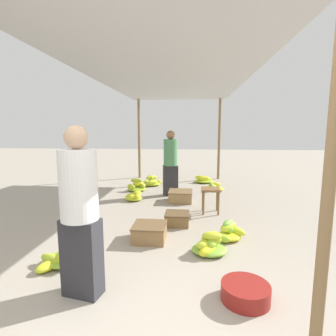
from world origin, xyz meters
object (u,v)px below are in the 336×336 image
at_px(banana_pile_right_2, 214,187).
at_px(banana_pile_right_3, 204,180).
at_px(crate_near, 180,196).
at_px(vendor_foreground, 80,210).
at_px(shopper_walking_mid, 171,162).
at_px(banana_pile_right_1, 229,232).
at_px(crate_far, 150,232).
at_px(crate_mid, 177,219).
at_px(basin_black, 245,292).
at_px(banana_pile_left_0, 61,260).
at_px(banana_pile_left_3, 137,187).
at_px(stool, 211,193).
at_px(banana_pile_left_2, 151,182).
at_px(banana_pile_left_1, 135,196).
at_px(banana_pile_right_0, 209,245).

distance_m(banana_pile_right_2, banana_pile_right_3, 1.04).
height_order(banana_pile_right_3, crate_near, crate_near).
xyz_separation_m(vendor_foreground, shopper_walking_mid, (0.52, 3.92, -0.03)).
xyz_separation_m(banana_pile_right_1, crate_far, (-1.12, -0.13, 0.01)).
distance_m(crate_mid, crate_far, 0.74).
bearing_deg(crate_far, basin_black, -48.84).
height_order(banana_pile_left_0, banana_pile_left_3, banana_pile_left_3).
xyz_separation_m(basin_black, banana_pile_left_3, (-1.89, 4.22, 0.04)).
height_order(crate_near, crate_mid, crate_near).
relative_size(stool, shopper_walking_mid, 0.31).
distance_m(stool, basin_black, 2.60).
bearing_deg(banana_pile_left_0, banana_pile_left_2, 85.38).
distance_m(basin_black, shopper_walking_mid, 4.07).
relative_size(stool, banana_pile_left_1, 1.06).
xyz_separation_m(banana_pile_left_1, banana_pile_right_3, (1.63, 2.14, -0.00)).
xyz_separation_m(stool, banana_pile_left_0, (-1.85, -2.13, -0.31)).
height_order(stool, banana_pile_left_0, stool).
bearing_deg(crate_near, banana_pile_right_2, 53.64).
bearing_deg(basin_black, banana_pile_right_1, 88.33).
xyz_separation_m(stool, crate_mid, (-0.59, -0.69, -0.27)).
bearing_deg(basin_black, crate_far, 131.16).
height_order(banana_pile_right_1, banana_pile_right_3, banana_pile_right_1).
bearing_deg(banana_pile_right_0, vendor_foreground, -142.01).
xyz_separation_m(banana_pile_left_1, crate_near, (1.02, 0.01, 0.03)).
height_order(vendor_foreground, crate_mid, vendor_foreground).
bearing_deg(banana_pile_left_1, banana_pile_right_0, -58.04).
bearing_deg(banana_pile_left_0, stool, 49.02).
relative_size(banana_pile_left_2, shopper_walking_mid, 0.44).
relative_size(crate_far, shopper_walking_mid, 0.30).
bearing_deg(banana_pile_left_0, crate_near, 66.36).
distance_m(vendor_foreground, stool, 2.99).
distance_m(banana_pile_left_0, banana_pile_left_2, 4.49).
height_order(banana_pile_left_2, crate_near, banana_pile_left_2).
distance_m(stool, crate_mid, 0.95).
distance_m(vendor_foreground, banana_pile_left_0, 1.02).
height_order(banana_pile_left_2, banana_pile_right_0, banana_pile_left_2).
xyz_separation_m(vendor_foreground, crate_far, (0.43, 1.28, -0.71)).
xyz_separation_m(banana_pile_right_1, shopper_walking_mid, (-1.04, 2.51, 0.69)).
height_order(stool, banana_pile_left_1, stool).
xyz_separation_m(banana_pile_right_3, shopper_walking_mid, (-0.88, -1.57, 0.71)).
height_order(banana_pile_right_3, crate_far, crate_far).
distance_m(banana_pile_left_2, shopper_walking_mid, 1.40).
bearing_deg(banana_pile_right_1, basin_black, -91.67).
relative_size(crate_mid, crate_far, 0.85).
bearing_deg(banana_pile_right_1, crate_near, 111.68).
relative_size(banana_pile_left_3, crate_far, 1.14).
relative_size(vendor_foreground, basin_black, 3.57).
distance_m(basin_black, banana_pile_left_0, 2.04).
xyz_separation_m(vendor_foreground, banana_pile_left_0, (-0.47, 0.49, -0.76)).
bearing_deg(crate_far, banana_pile_left_2, 98.33).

